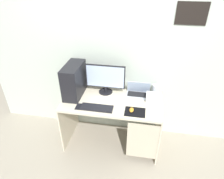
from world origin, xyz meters
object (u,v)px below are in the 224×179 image
speaker (155,90)px  projector (154,98)px  keyboard (97,108)px  mouse_left (132,110)px  monitor (105,79)px  pc_tower (74,80)px  laptop (138,92)px  cell_phone (79,107)px

speaker → projector: bearing=-97.1°
keyboard → mouse_left: mouse_left is taller
monitor → mouse_left: (0.41, -0.38, -0.21)m
pc_tower → speaker: bearing=8.3°
keyboard → projector: bearing=21.8°
mouse_left → pc_tower: bearing=162.3°
pc_tower → laptop: bearing=8.3°
monitor → keyboard: size_ratio=1.33×
keyboard → cell_phone: size_ratio=3.23×
laptop → projector: (0.21, -0.13, 0.02)m
projector → mouse_left: bearing=-135.3°
keyboard → mouse_left: size_ratio=4.38×
monitor → keyboard: monitor is taller
laptop → speaker: bearing=8.4°
pc_tower → mouse_left: 0.90m
pc_tower → mouse_left: pc_tower is taller
mouse_left → speaker: bearing=55.7°
monitor → pc_tower: bearing=-164.5°
monitor → speaker: bearing=3.9°
monitor → laptop: 0.51m
projector → keyboard: 0.78m
pc_tower → projector: size_ratio=2.38×
monitor → mouse_left: bearing=-42.6°
mouse_left → cell_phone: size_ratio=0.74×
keyboard → cell_phone: bearing=-178.3°
projector → laptop: bearing=149.7°
monitor → speaker: size_ratio=3.29×
projector → monitor: bearing=170.8°
laptop → mouse_left: size_ratio=3.47×
monitor → keyboard: bearing=-94.9°
pc_tower → monitor: bearing=15.5°
monitor → laptop: size_ratio=1.67×
pc_tower → cell_phone: (0.14, -0.29, -0.22)m
speaker → keyboard: (-0.74, -0.45, -0.07)m
mouse_left → laptop: bearing=81.7°
speaker → cell_phone: speaker is taller
pc_tower → speaker: size_ratio=2.81×
laptop → projector: bearing=-30.3°
projector → keyboard: projector is taller
monitor → cell_phone: 0.54m
speaker → laptop: bearing=-171.6°
pc_tower → mouse_left: size_ratio=4.96×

